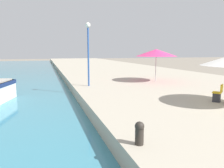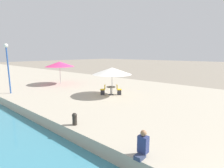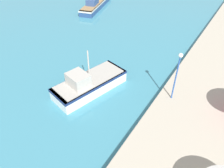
{
  "view_description": "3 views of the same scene",
  "coord_description": "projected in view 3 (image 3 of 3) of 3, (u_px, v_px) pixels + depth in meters",
  "views": [
    {
      "loc": [
        -1.91,
        4.08,
        3.24
      ],
      "look_at": [
        1.5,
        15.12,
        1.5
      ],
      "focal_mm": 35.0,
      "sensor_mm": 36.0,
      "label": 1
    },
    {
      "loc": [
        -4.82,
        2.19,
        4.41
      ],
      "look_at": [
        6.82,
        12.13,
        1.7
      ],
      "focal_mm": 28.0,
      "sensor_mm": 36.0,
      "label": 2
    },
    {
      "loc": [
        4.5,
        4.59,
        13.68
      ],
      "look_at": [
        -4.0,
        18.0,
        1.3
      ],
      "focal_mm": 35.0,
      "sensor_mm": 36.0,
      "label": 3
    }
  ],
  "objects": [
    {
      "name": "water_basin",
      "position": [
        62.0,
        0.0,
        43.71
      ],
      "size": [
        56.0,
        90.0,
        0.04
      ],
      "color": "teal",
      "rests_on": "ground_plane"
    },
    {
      "name": "fishing_boat_near",
      "position": [
        89.0,
        83.0,
        20.87
      ],
      "size": [
        4.58,
        7.77,
        4.34
      ],
      "rotation": [
        0.0,
        0.0,
        -0.26
      ],
      "color": "white",
      "rests_on": "water_basin"
    },
    {
      "name": "fishing_boat_mid",
      "position": [
        96.0,
        4.0,
        39.91
      ],
      "size": [
        5.18,
        11.22,
        3.58
      ],
      "rotation": [
        0.0,
        0.0,
        0.27
      ],
      "color": "navy",
      "rests_on": "water_basin"
    },
    {
      "name": "lamppost",
      "position": [
        178.0,
        69.0,
        17.62
      ],
      "size": [
        0.36,
        0.36,
        4.56
      ],
      "color": "#28519E",
      "rests_on": "quay_promenade"
    }
  ]
}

